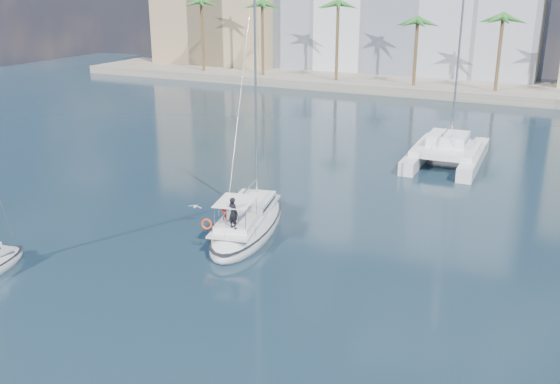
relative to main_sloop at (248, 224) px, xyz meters
The scene contains 8 objects.
ground 4.33m from the main_sloop, 59.14° to the right, with size 160.00×160.00×0.00m, color black.
quay 57.35m from the main_sloop, 87.79° to the left, with size 120.00×14.00×1.20m, color gray.
building_tan_left 77.19m from the main_sloop, 121.35° to the left, with size 22.00×14.00×22.00m, color tan.
palm_left 62.83m from the main_sloop, 120.81° to the left, with size 3.60×3.60×12.30m.
palm_centre 54.24m from the main_sloop, 87.63° to the left, with size 3.60×3.60×12.30m.
main_sloop is the anchor object (origin of this frame).
catamaran 22.29m from the main_sloop, 69.69° to the left, with size 6.03×11.47×16.55m.
seagull 3.64m from the main_sloop, behind, with size 0.96×0.41×0.18m.
Camera 1 is at (15.06, -27.36, 14.51)m, focal length 40.00 mm.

